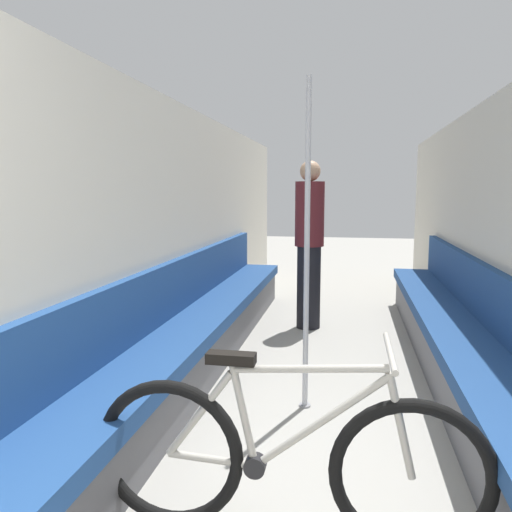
{
  "coord_description": "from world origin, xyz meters",
  "views": [
    {
      "loc": [
        0.18,
        -0.48,
        1.43
      ],
      "look_at": [
        -0.53,
        3.28,
        0.93
      ],
      "focal_mm": 35.0,
      "sensor_mm": 36.0,
      "label": 1
    }
  ],
  "objects_px": {
    "passenger_standing": "(309,243)",
    "bench_seat_row_left": "(199,331)",
    "grab_pole_near": "(307,252)",
    "bench_seat_row_right": "(461,345)",
    "bicycle": "(285,460)"
  },
  "relations": [
    {
      "from": "bench_seat_row_right",
      "to": "passenger_standing",
      "type": "distance_m",
      "value": 1.91
    },
    {
      "from": "bench_seat_row_right",
      "to": "passenger_standing",
      "type": "xyz_separation_m",
      "value": [
        -1.24,
        1.33,
        0.61
      ]
    },
    {
      "from": "bicycle",
      "to": "bench_seat_row_left",
      "type": "bearing_deg",
      "value": 129.71
    },
    {
      "from": "passenger_standing",
      "to": "bench_seat_row_left",
      "type": "bearing_deg",
      "value": -9.69
    },
    {
      "from": "bench_seat_row_right",
      "to": "passenger_standing",
      "type": "bearing_deg",
      "value": 133.01
    },
    {
      "from": "grab_pole_near",
      "to": "passenger_standing",
      "type": "xyz_separation_m",
      "value": [
        -0.14,
        1.95,
        -0.14
      ]
    },
    {
      "from": "bench_seat_row_right",
      "to": "bench_seat_row_left",
      "type": "bearing_deg",
      "value": 180.0
    },
    {
      "from": "bicycle",
      "to": "grab_pole_near",
      "type": "bearing_deg",
      "value": 104.49
    },
    {
      "from": "bicycle",
      "to": "passenger_standing",
      "type": "distance_m",
      "value": 3.29
    },
    {
      "from": "bench_seat_row_left",
      "to": "bicycle",
      "type": "height_order",
      "value": "bench_seat_row_left"
    },
    {
      "from": "bicycle",
      "to": "passenger_standing",
      "type": "bearing_deg",
      "value": 106.17
    },
    {
      "from": "bench_seat_row_right",
      "to": "passenger_standing",
      "type": "relative_size",
      "value": 3.06
    },
    {
      "from": "grab_pole_near",
      "to": "passenger_standing",
      "type": "distance_m",
      "value": 1.96
    },
    {
      "from": "bench_seat_row_left",
      "to": "passenger_standing",
      "type": "height_order",
      "value": "passenger_standing"
    },
    {
      "from": "grab_pole_near",
      "to": "passenger_standing",
      "type": "bearing_deg",
      "value": 94.11
    }
  ]
}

